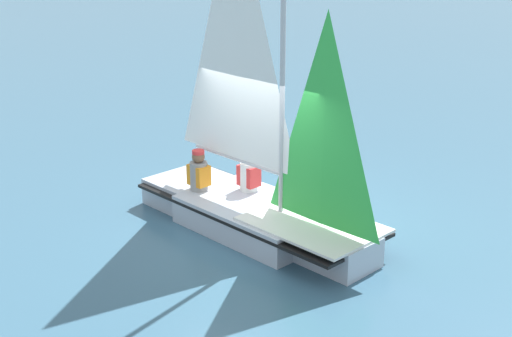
% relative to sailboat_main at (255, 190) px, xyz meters
% --- Properties ---
extents(ground_plane, '(260.00, 260.00, 0.00)m').
position_rel_sailboat_main_xyz_m(ground_plane, '(-0.00, -0.02, -0.69)').
color(ground_plane, '#38607A').
extents(sailboat_main, '(2.36, 4.64, 5.38)m').
position_rel_sailboat_main_xyz_m(sailboat_main, '(0.00, 0.00, 0.00)').
color(sailboat_main, '#B2BCCC').
rests_on(sailboat_main, ground_plane).
extents(sailor_helm, '(0.35, 0.38, 1.16)m').
position_rel_sailboat_main_xyz_m(sailor_helm, '(0.42, 0.42, -0.07)').
color(sailor_helm, black).
rests_on(sailor_helm, ground_plane).
extents(sailor_crew, '(0.35, 0.38, 1.16)m').
position_rel_sailboat_main_xyz_m(sailor_crew, '(-0.04, 1.13, -0.06)').
color(sailor_crew, black).
rests_on(sailor_crew, ground_plane).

